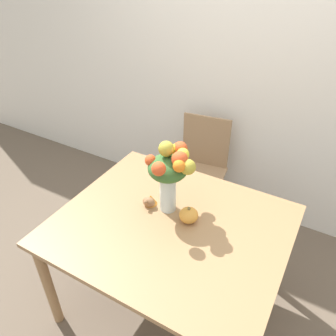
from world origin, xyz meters
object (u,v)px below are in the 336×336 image
object	(u,v)px
flower_vase	(170,171)
pumpkin	(189,215)
dining_chair_near_window	(200,169)
turkey_figurine	(150,200)

from	to	relation	value
flower_vase	pumpkin	xyz separation A→B (m)	(0.14, -0.04, -0.24)
pumpkin	dining_chair_near_window	xyz separation A→B (m)	(-0.32, 0.87, -0.32)
turkey_figurine	dining_chair_near_window	distance (m)	0.91
pumpkin	turkey_figurine	world-z (taller)	pumpkin
flower_vase	turkey_figurine	distance (m)	0.28
pumpkin	dining_chair_near_window	distance (m)	0.98
pumpkin	dining_chair_near_window	bearing A→B (deg)	110.01
pumpkin	turkey_figurine	bearing A→B (deg)	177.80
flower_vase	turkey_figurine	xyz separation A→B (m)	(-0.12, -0.03, -0.25)
pumpkin	dining_chair_near_window	size ratio (longest dim) A/B	0.12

